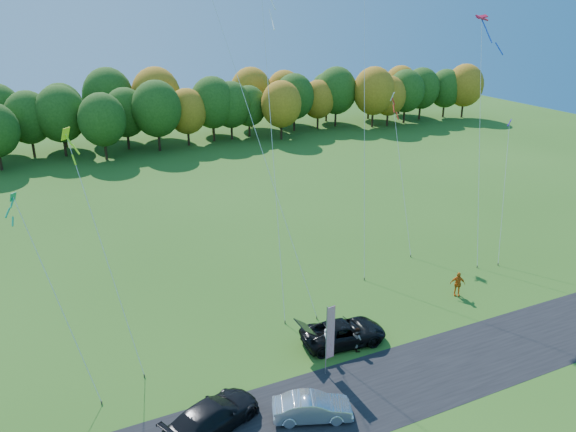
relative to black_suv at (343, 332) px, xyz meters
name	(u,v)px	position (x,y,z in m)	size (l,w,h in m)	color
ground	(330,355)	(-1.38, -0.79, -0.75)	(160.00, 160.00, 0.00)	#2A5817
asphalt_strip	(366,394)	(-1.38, -4.79, -0.75)	(90.00, 6.00, 0.01)	black
tree_line	(142,150)	(-1.38, 54.21, -0.75)	(116.00, 12.00, 10.00)	#1E4711
black_suv	(343,332)	(0.00, 0.00, 0.00)	(2.49, 5.40, 1.50)	black
silver_sedan	(312,407)	(-4.95, -5.22, -0.08)	(1.43, 4.09, 1.35)	silver
dark_truck_a	(212,416)	(-9.84, -3.74, 0.03)	(2.19, 5.38, 1.56)	black
person_tailgate_a	(327,342)	(-1.58, -0.73, 0.20)	(0.69, 0.46, 1.90)	white
person_tailgate_b	(357,339)	(0.38, -0.99, 0.02)	(0.75, 0.59, 1.55)	gray
person_east	(458,284)	(10.62, 1.71, 0.18)	(1.09, 0.45, 1.86)	orange
feather_flag	(330,332)	(-2.31, -2.23, 1.98)	(0.58, 0.13, 4.44)	#999999
kite_delta_blue	(249,110)	(-2.46, 9.06, 12.65)	(6.17, 12.80, 27.92)	#4C3F33
kite_parafoil_orange	(364,103)	(8.87, 12.48, 11.71)	(8.22, 12.42, 25.41)	#4C3F33
kite_delta_red	(272,137)	(-1.16, 8.19, 10.89)	(3.76, 9.91, 23.73)	#4C3F33
kite_parafoil_rainbow	(480,138)	(17.94, 8.76, 8.79)	(6.92, 9.00, 19.36)	#4C3F33
kite_diamond_yellow	(105,254)	(-13.09, 4.93, 5.97)	(2.60, 6.64, 13.87)	#4C3F33
kite_diamond_green	(57,298)	(-15.96, 3.62, 4.49)	(3.06, 6.51, 10.75)	#4C3F33
kite_diamond_white	(401,173)	(12.74, 12.10, 5.49)	(2.89, 7.83, 12.94)	#4C3F33
kite_diamond_blue_low	(504,192)	(18.91, 6.28, 4.63)	(4.19, 4.84, 11.19)	#4C3F33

